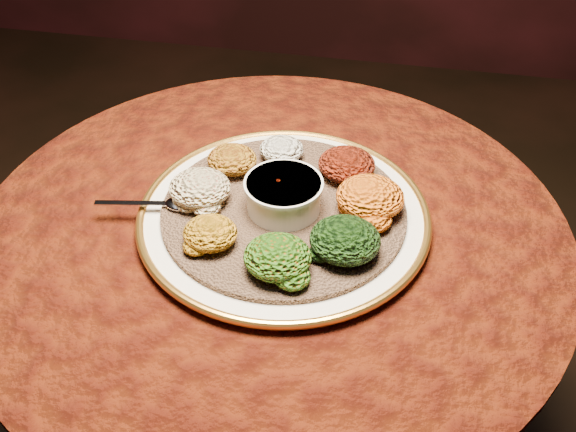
# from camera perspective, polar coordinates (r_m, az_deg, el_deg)

# --- Properties ---
(table) EXTENTS (0.96, 0.96, 0.73)m
(table) POSITION_cam_1_polar(r_m,az_deg,el_deg) (1.16, -1.38, -7.11)
(table) COLOR black
(table) RESTS_ON ground
(platter) EXTENTS (0.53, 0.53, 0.02)m
(platter) POSITION_cam_1_polar(r_m,az_deg,el_deg) (1.03, -0.38, 0.06)
(platter) COLOR silver
(platter) RESTS_ON table
(injera) EXTENTS (0.42, 0.42, 0.01)m
(injera) POSITION_cam_1_polar(r_m,az_deg,el_deg) (1.02, -0.38, 0.52)
(injera) COLOR brown
(injera) RESTS_ON platter
(stew_bowl) EXTENTS (0.12, 0.12, 0.05)m
(stew_bowl) POSITION_cam_1_polar(r_m,az_deg,el_deg) (1.00, -0.39, 2.04)
(stew_bowl) COLOR silver
(stew_bowl) RESTS_ON injera
(spoon) EXTENTS (0.16, 0.05, 0.01)m
(spoon) POSITION_cam_1_polar(r_m,az_deg,el_deg) (1.03, -10.19, 1.10)
(spoon) COLOR silver
(spoon) RESTS_ON injera
(portion_ayib) EXTENTS (0.08, 0.07, 0.04)m
(portion_ayib) POSITION_cam_1_polar(r_m,az_deg,el_deg) (1.11, -0.58, 5.95)
(portion_ayib) COLOR beige
(portion_ayib) RESTS_ON injera
(portion_kitfo) EXTENTS (0.10, 0.09, 0.05)m
(portion_kitfo) POSITION_cam_1_polar(r_m,az_deg,el_deg) (1.08, 5.25, 4.59)
(portion_kitfo) COLOR black
(portion_kitfo) RESTS_ON injera
(portion_tikil) EXTENTS (0.11, 0.10, 0.05)m
(portion_tikil) POSITION_cam_1_polar(r_m,az_deg,el_deg) (1.01, 7.31, 1.67)
(portion_tikil) COLOR #C27910
(portion_tikil) RESTS_ON injera
(portion_gomen) EXTENTS (0.10, 0.10, 0.05)m
(portion_gomen) POSITION_cam_1_polar(r_m,az_deg,el_deg) (0.93, 5.10, -2.13)
(portion_gomen) COLOR black
(portion_gomen) RESTS_ON injera
(portion_mixveg) EXTENTS (0.10, 0.09, 0.05)m
(portion_mixveg) POSITION_cam_1_polar(r_m,az_deg,el_deg) (0.90, -0.94, -3.67)
(portion_mixveg) COLOR #A7440A
(portion_mixveg) RESTS_ON injera
(portion_kik) EXTENTS (0.08, 0.08, 0.04)m
(portion_kik) POSITION_cam_1_polar(r_m,az_deg,el_deg) (0.95, -6.94, -1.52)
(portion_kik) COLOR #BB7410
(portion_kik) RESTS_ON injera
(portion_timatim) EXTENTS (0.10, 0.09, 0.05)m
(portion_timatim) POSITION_cam_1_polar(r_m,az_deg,el_deg) (1.03, -7.84, 2.47)
(portion_timatim) COLOR #750707
(portion_timatim) RESTS_ON injera
(portion_shiro) EXTENTS (0.08, 0.08, 0.04)m
(portion_shiro) POSITION_cam_1_polar(r_m,az_deg,el_deg) (1.09, -5.00, 5.03)
(portion_shiro) COLOR #9A6412
(portion_shiro) RESTS_ON injera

